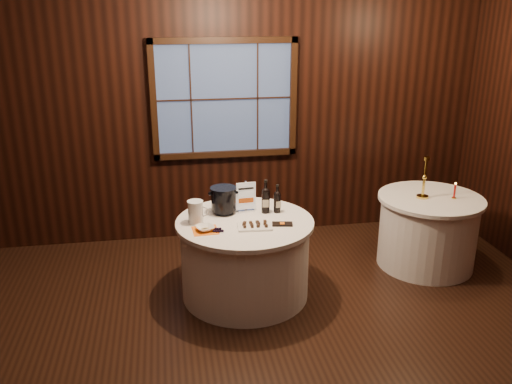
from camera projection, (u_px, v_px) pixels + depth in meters
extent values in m
plane|color=black|center=(264.00, 357.00, 4.33)|extent=(6.00, 6.00, 0.00)
cube|color=black|center=(224.00, 111.00, 6.15)|extent=(6.00, 0.02, 3.00)
cube|color=#3B4E7B|center=(224.00, 99.00, 6.07)|extent=(1.50, 0.01, 1.20)
cylinder|color=white|center=(245.00, 260.00, 5.13)|extent=(1.20, 1.20, 0.73)
cylinder|color=white|center=(245.00, 222.00, 5.01)|extent=(1.28, 1.28, 0.04)
cylinder|color=white|center=(427.00, 233.00, 5.73)|extent=(1.00, 1.00, 0.73)
cylinder|color=white|center=(431.00, 199.00, 5.61)|extent=(1.08, 1.08, 0.04)
cube|color=silver|center=(246.00, 210.00, 5.22)|extent=(0.17, 0.10, 0.02)
cube|color=silver|center=(246.00, 195.00, 5.17)|extent=(0.02, 0.02, 0.29)
cube|color=white|center=(246.00, 196.00, 5.16)|extent=(0.19, 0.02, 0.27)
cylinder|color=black|center=(266.00, 202.00, 5.15)|extent=(0.08, 0.08, 0.21)
sphere|color=black|center=(266.00, 192.00, 5.12)|extent=(0.08, 0.08, 0.08)
cylinder|color=black|center=(266.00, 186.00, 5.10)|extent=(0.03, 0.03, 0.09)
cylinder|color=black|center=(266.00, 181.00, 5.08)|extent=(0.03, 0.03, 0.02)
cube|color=beige|center=(266.00, 204.00, 5.12)|extent=(0.06, 0.01, 0.07)
cylinder|color=black|center=(277.00, 203.00, 5.17)|extent=(0.07, 0.07, 0.18)
sphere|color=black|center=(277.00, 195.00, 5.14)|extent=(0.07, 0.07, 0.07)
cylinder|color=black|center=(277.00, 190.00, 5.12)|extent=(0.03, 0.03, 0.08)
cylinder|color=black|center=(277.00, 186.00, 5.11)|extent=(0.03, 0.03, 0.02)
cube|color=beige|center=(278.00, 205.00, 5.13)|extent=(0.05, 0.01, 0.06)
cylinder|color=black|center=(224.00, 211.00, 5.17)|extent=(0.18, 0.18, 0.03)
cylinder|color=black|center=(224.00, 200.00, 5.13)|extent=(0.24, 0.24, 0.20)
cylinder|color=black|center=(223.00, 189.00, 5.10)|extent=(0.25, 0.25, 0.02)
cube|color=white|center=(255.00, 226.00, 4.84)|extent=(0.32, 0.23, 0.02)
cube|color=black|center=(282.00, 224.00, 4.90)|extent=(0.20, 0.12, 0.02)
cylinder|color=#3A2615|center=(211.00, 230.00, 4.75)|extent=(0.06, 0.02, 0.03)
cylinder|color=silver|center=(195.00, 212.00, 4.92)|extent=(0.13, 0.13, 0.20)
cylinder|color=silver|center=(195.00, 202.00, 4.89)|extent=(0.15, 0.15, 0.01)
torus|color=silver|center=(203.00, 211.00, 4.93)|extent=(0.10, 0.03, 0.10)
cube|color=orange|center=(205.00, 230.00, 4.78)|extent=(0.24, 0.24, 0.00)
imported|color=white|center=(205.00, 228.00, 4.77)|extent=(0.20, 0.20, 0.04)
cylinder|color=gold|center=(422.00, 197.00, 5.58)|extent=(0.12, 0.12, 0.02)
cylinder|color=gold|center=(424.00, 178.00, 5.51)|extent=(0.03, 0.03, 0.38)
cylinder|color=gold|center=(427.00, 158.00, 5.44)|extent=(0.06, 0.06, 0.03)
cylinder|color=gold|center=(454.00, 198.00, 5.55)|extent=(0.05, 0.05, 0.01)
cylinder|color=#B6130E|center=(455.00, 191.00, 5.53)|extent=(0.02, 0.02, 0.14)
sphere|color=#FFB23F|center=(456.00, 183.00, 5.50)|extent=(0.02, 0.02, 0.02)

